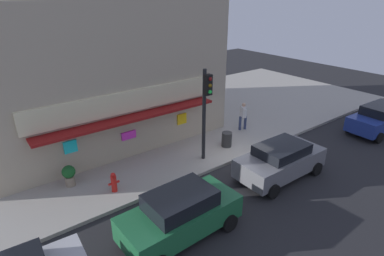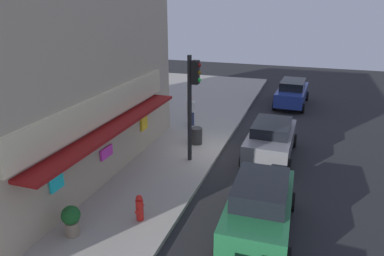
% 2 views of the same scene
% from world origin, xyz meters
% --- Properties ---
extents(ground_plane, '(49.77, 49.77, 0.00)m').
position_xyz_m(ground_plane, '(0.00, 0.00, 0.00)').
color(ground_plane, '#232326').
extents(sidewalk, '(33.18, 13.01, 0.16)m').
position_xyz_m(sidewalk, '(0.00, 6.51, 0.08)').
color(sidewalk, '#A39E93').
rests_on(sidewalk, ground_plane).
extents(traffic_light, '(0.32, 0.58, 4.56)m').
position_xyz_m(traffic_light, '(-1.40, 0.95, 3.09)').
color(traffic_light, black).
rests_on(traffic_light, sidewalk).
extents(fire_hydrant, '(0.48, 0.24, 0.89)m').
position_xyz_m(fire_hydrant, '(-6.19, 1.10, 0.59)').
color(fire_hydrant, red).
rests_on(fire_hydrant, sidewalk).
extents(trash_can, '(0.55, 0.55, 0.80)m').
position_xyz_m(trash_can, '(0.46, 1.34, 0.56)').
color(trash_can, '#2D2D2D').
rests_on(trash_can, sidewalk).
extents(pedestrian, '(0.52, 0.59, 1.70)m').
position_xyz_m(pedestrian, '(2.79, 2.43, 1.10)').
color(pedestrian, navy).
rests_on(pedestrian, sidewalk).
extents(potted_plant_by_doorway, '(0.56, 0.56, 0.96)m').
position_xyz_m(potted_plant_by_doorway, '(-7.53, 2.66, 0.71)').
color(potted_plant_by_doorway, gray).
rests_on(potted_plant_by_doorway, sidewalk).
extents(parked_car_blue, '(4.66, 2.18, 1.70)m').
position_xyz_m(parked_car_blue, '(9.47, -2.54, 0.88)').
color(parked_car_blue, navy).
rests_on(parked_car_blue, ground_plane).
extents(parked_car_grey, '(4.35, 2.17, 1.64)m').
position_xyz_m(parked_car_grey, '(0.47, -2.19, 0.86)').
color(parked_car_grey, slate).
rests_on(parked_car_grey, ground_plane).
extents(parked_car_green, '(4.30, 2.13, 1.74)m').
position_xyz_m(parked_car_green, '(-5.34, -2.54, 0.89)').
color(parked_car_green, '#1E6038').
rests_on(parked_car_green, ground_plane).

